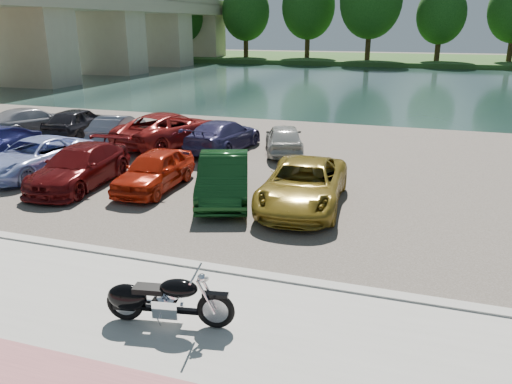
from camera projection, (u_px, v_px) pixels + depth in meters
The scene contains 20 objects.
ground at pixel (151, 317), 9.22m from camera, with size 200.00×200.00×0.00m, color #595447.
promenade at pixel (121, 347), 8.30m from camera, with size 60.00×6.00×0.10m, color #9F9E96.
kerb at pixel (196, 267), 11.00m from camera, with size 60.00×0.30×0.14m, color #9F9E96.
parking_lot at pixel (294, 165), 19.13m from camera, with size 60.00×18.00×0.04m, color #433D36.
river at pixel (371, 85), 45.28m from camera, with size 120.00×40.00×0.00m, color #192D2C.
far_bank at pixel (393, 59), 74.04m from camera, with size 120.00×24.00×0.60m, color #214719.
bridge at pixel (106, 21), 52.66m from camera, with size 7.00×56.00×8.55m.
far_trees at pixel (429, 6), 64.88m from camera, with size 70.25×10.68×12.52m.
motorcycle at pixel (158, 299), 8.74m from camera, with size 2.32×0.81×1.05m.
car_2 at pixel (35, 157), 17.77m from camera, with size 2.11×4.58×1.27m, color #9DADE5.
car_3 at pixel (80, 167), 16.46m from camera, with size 1.83×4.50×1.31m, color #510B0C.
car_4 at pixel (154, 170), 16.13m from camera, with size 1.49×3.71×1.27m, color #AD1F0B.
car_5 at pixel (224, 178), 15.14m from camera, with size 1.47×4.21×1.39m, color #0E3313.
car_6 at pixel (303, 184), 14.57m from camera, with size 2.22×4.82×1.34m, color olive.
car_7 at pixel (32, 121), 24.29m from camera, with size 1.83×4.50×1.31m, color gray.
car_8 at pixel (78, 122), 23.88m from camera, with size 1.64×4.07×1.39m, color black.
car_9 at pixel (118, 128), 22.77m from camera, with size 1.30×3.73×1.23m, color slate.
car_10 at pixel (170, 129), 21.95m from camera, with size 2.47×5.35×1.49m, color maroon.
car_11 at pixel (223, 136), 21.08m from camera, with size 1.84×4.52×1.31m, color navy.
car_12 at pixel (284, 139), 20.66m from camera, with size 1.47×3.66×1.25m, color #ACACA8.
Camera 1 is at (4.32, -7.01, 5.13)m, focal length 35.00 mm.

